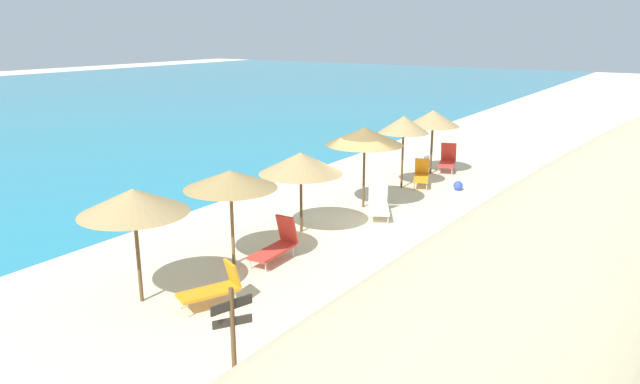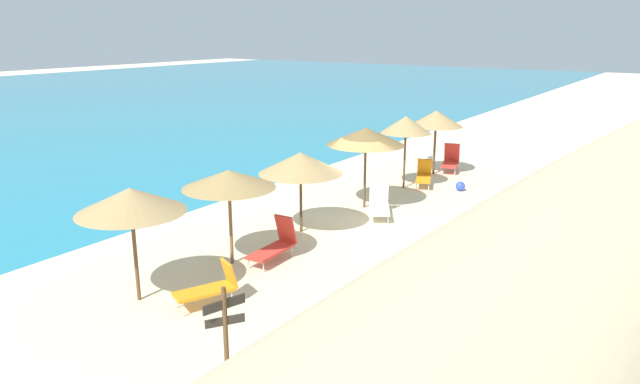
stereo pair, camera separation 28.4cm
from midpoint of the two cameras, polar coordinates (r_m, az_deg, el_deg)
The scene contains 16 objects.
ground_plane at distance 19.43m, azimuth 2.75°, elevation -2.86°, with size 160.00×160.00×0.00m, color beige.
dune_ridge at distance 16.69m, azimuth 25.96°, elevation -1.92°, with size 53.12×4.68×3.14m, color beige.
beach_umbrella_0 at distance 13.76m, azimuth -18.20°, elevation -0.87°, with size 2.46×2.46×2.71m.
beach_umbrella_1 at distance 15.47m, azimuth -9.20°, elevation 1.19°, with size 2.45×2.45×2.59m.
beach_umbrella_2 at distance 17.86m, azimuth -2.33°, elevation 2.81°, with size 2.58×2.58×2.53m.
beach_umbrella_3 at distance 20.40m, azimuth 3.95°, elevation 5.41°, with size 2.70×2.70×2.86m.
beach_umbrella_4 at distance 23.21m, azimuth 7.76°, elevation 6.49°, with size 1.98×1.98×2.88m.
beach_umbrella_5 at distance 25.77m, azimuth 10.59°, elevation 7.02°, with size 2.27×2.27×2.78m.
lounge_chair_0 at distance 24.04m, azimuth 9.46°, elevation 1.66°, with size 1.51×1.05×1.05m.
lounge_chair_1 at distance 19.95m, azimuth 5.28°, elevation -1.10°, with size 1.69×1.36×1.10m.
lounge_chair_2 at distance 26.78m, azimuth 11.94°, elevation 3.08°, with size 1.54×1.04×1.21m.
lounge_chair_3 at distance 13.80m, azimuth -10.77°, elevation -9.06°, with size 1.52×1.09×0.98m.
lounge_chair_4 at distance 16.15m, azimuth -4.69°, elevation -5.07°, with size 1.66×0.65×1.17m.
wooden_signpost at distance 10.77m, azimuth -9.23°, elevation -12.66°, with size 0.82×0.42×1.80m.
beach_ball at distance 23.68m, azimuth 12.89°, elevation 0.60°, with size 0.37×0.37×0.37m, color blue.
cooler_box at distance 28.46m, azimuth 9.71°, elevation 3.21°, with size 0.48×0.41×0.33m, color white.
Camera 1 is at (-15.98, -9.23, 6.12)m, focal length 33.04 mm.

